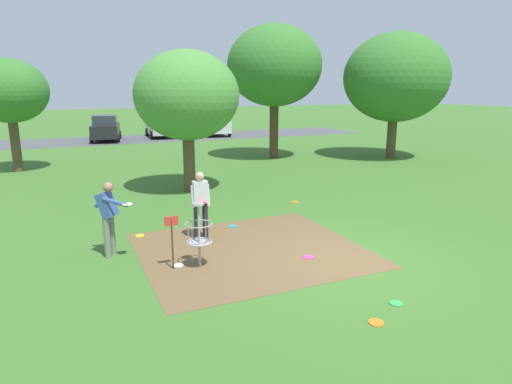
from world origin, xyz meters
The scene contains 20 objects.
ground_plane centered at (0.00, 0.00, 0.00)m, with size 160.00×160.00×0.00m, color #3D6B28.
dirt_tee_pad centered at (-1.59, 1.54, 0.00)m, with size 5.04×4.60×0.01m, color brown.
disc_golf_basket centered at (-3.04, 1.07, 0.75)m, with size 0.98×0.58×1.39m.
player_foreground_watching centered at (-2.41, 2.81, 0.97)m, with size 0.48×0.41×1.71m.
player_throwing centered at (-4.64, 2.46, 0.99)m, with size 0.75×1.00×1.71m.
frisbee_near_basket centered at (-1.05, -2.36, 0.01)m, with size 0.25×0.25×0.02m, color orange.
frisbee_by_tee centered at (-0.30, -1.97, 0.01)m, with size 0.24×0.24×0.02m, color green.
frisbee_mid_grass centered at (1.51, 5.03, 0.01)m, with size 0.26×0.26×0.02m, color orange.
frisbee_far_left centered at (-1.35, 3.36, 0.01)m, with size 0.22×0.22×0.02m, color #1E93DB.
frisbee_far_right centered at (-0.60, 0.56, 0.01)m, with size 0.25×0.25×0.02m, color #E53D99.
frisbee_scattered_a centered at (-3.39, 1.27, 0.01)m, with size 0.22×0.22×0.02m, color white.
frisbee_scattered_b centered at (-3.82, 3.60, 0.01)m, with size 0.24×0.24×0.02m, color gold.
tree_near_left centered at (-1.22, 8.13, 3.44)m, with size 3.72×3.72×5.04m.
tree_near_right centered at (-7.35, 15.13, 3.57)m, with size 3.31×3.31×5.01m.
tree_mid_left centered at (5.11, 14.01, 4.84)m, with size 4.95×4.95×6.96m.
tree_mid_center centered at (11.04, 11.54, 4.25)m, with size 5.47×5.47×6.59m.
parking_lot_strip centered at (0.00, 26.44, 0.00)m, with size 36.00×6.00×0.01m, color #4C4C51.
parked_car_leftmost centered at (-2.43, 26.17, 0.92)m, with size 2.48×4.44×1.84m.
parked_car_center_left centered at (1.72, 27.05, 0.92)m, with size 2.13×4.28×1.84m.
parked_car_center_right centered at (5.99, 26.65, 0.92)m, with size 2.32×4.37×1.84m.
Camera 1 is at (-5.45, -7.49, 3.71)m, focal length 31.01 mm.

